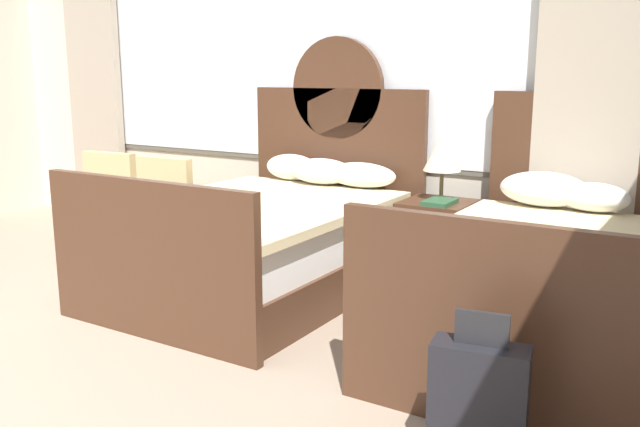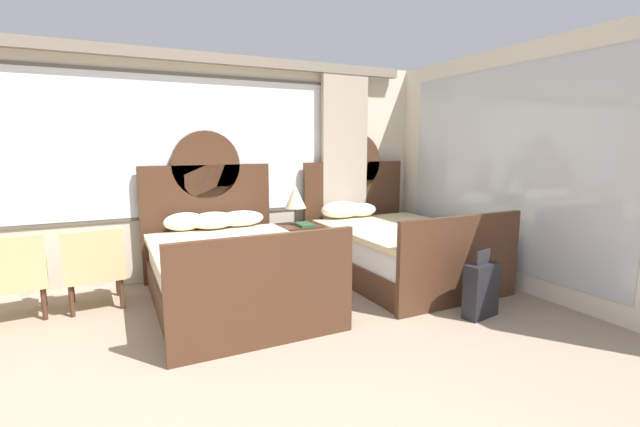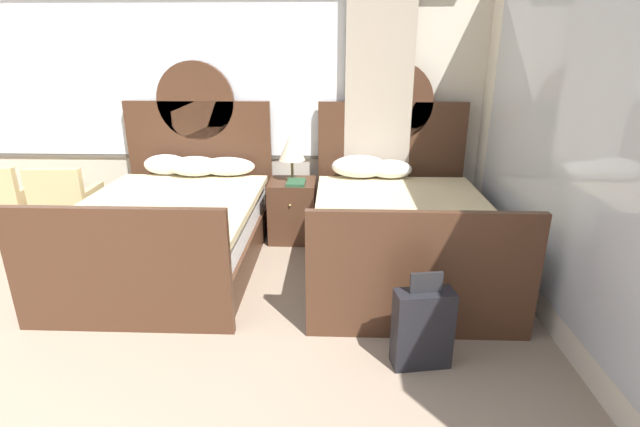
{
  "view_description": "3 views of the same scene",
  "coord_description": "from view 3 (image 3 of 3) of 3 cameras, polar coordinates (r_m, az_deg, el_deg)",
  "views": [
    {
      "loc": [
        3.24,
        -1.15,
        1.52
      ],
      "look_at": [
        1.2,
        2.15,
        0.7
      ],
      "focal_mm": 37.89,
      "sensor_mm": 36.0,
      "label": 1
    },
    {
      "loc": [
        -0.59,
        -1.68,
        1.63
      ],
      "look_at": [
        1.52,
        2.6,
        0.86
      ],
      "focal_mm": 24.27,
      "sensor_mm": 36.0,
      "label": 2
    },
    {
      "loc": [
        1.97,
        -1.37,
        1.92
      ],
      "look_at": [
        1.84,
        2.13,
        0.67
      ],
      "focal_mm": 26.38,
      "sensor_mm": 36.0,
      "label": 3
    }
  ],
  "objects": [
    {
      "name": "armchair_by_window_left",
      "position": [
        5.4,
        -28.47,
        1.35
      ],
      "size": [
        0.56,
        0.56,
        0.82
      ],
      "color": "tan",
      "rests_on": "ground_plane"
    },
    {
      "name": "wall_right_mirror",
      "position": [
        3.38,
        29.62,
        7.32
      ],
      "size": [
        0.08,
        4.3,
        2.7
      ],
      "color": "beige",
      "rests_on": "ground_plane"
    },
    {
      "name": "bed_near_mirror",
      "position": [
        4.29,
        9.59,
        -1.8
      ],
      "size": [
        1.55,
        2.18,
        1.79
      ],
      "color": "#472B1C",
      "rests_on": "ground_plane"
    },
    {
      "name": "armchair_by_window_centre",
      "position": [
        5.77,
        -34.21,
        1.35
      ],
      "size": [
        0.59,
        0.59,
        0.82
      ],
      "color": "tan",
      "rests_on": "ground_plane"
    },
    {
      "name": "bed_near_window",
      "position": [
        4.51,
        -17.24,
        -1.29
      ],
      "size": [
        1.55,
        2.18,
        1.79
      ],
      "color": "#472B1C",
      "rests_on": "ground_plane"
    },
    {
      "name": "book_on_nightstand",
      "position": [
        4.7,
        -2.93,
        3.79
      ],
      "size": [
        0.18,
        0.26,
        0.03
      ],
      "color": "#285133",
      "rests_on": "nightstand_between_beds"
    },
    {
      "name": "wall_back_window",
      "position": [
        5.47,
        -19.53,
        13.34
      ],
      "size": [
        6.98,
        0.22,
        2.7
      ],
      "color": "beige",
      "rests_on": "ground_plane"
    },
    {
      "name": "suitcase_on_floor",
      "position": [
        3.08,
        12.32,
        -13.43
      ],
      "size": [
        0.38,
        0.21,
        0.65
      ],
      "color": "black",
      "rests_on": "ground_plane"
    },
    {
      "name": "nightstand_between_beds",
      "position": [
        4.9,
        -3.34,
        0.39
      ],
      "size": [
        0.47,
        0.49,
        0.63
      ],
      "color": "#472B1C",
      "rests_on": "ground_plane"
    },
    {
      "name": "table_lamp_on_nightstand",
      "position": [
        4.78,
        -3.44,
        8.09
      ],
      "size": [
        0.27,
        0.27,
        0.5
      ],
      "color": "brown",
      "rests_on": "nightstand_between_beds"
    }
  ]
}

